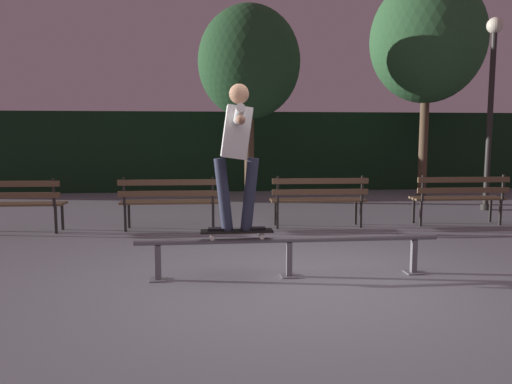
{
  "coord_description": "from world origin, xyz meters",
  "views": [
    {
      "loc": [
        -0.88,
        -5.02,
        1.55
      ],
      "look_at": [
        -0.29,
        0.99,
        0.85
      ],
      "focal_mm": 34.51,
      "sensor_mm": 36.0,
      "label": 1
    }
  ],
  "objects_px": {
    "tree_behind_benches": "(249,63)",
    "lamp_post_right": "(491,89)",
    "park_bench_leftmost": "(11,200)",
    "tree_far_right": "(427,41)",
    "skateboarder": "(237,145)",
    "park_bench_right_center": "(319,196)",
    "grind_rail": "(289,247)",
    "park_bench_left_center": "(169,198)",
    "skateboard": "(237,232)",
    "park_bench_rightmost": "(460,194)"
  },
  "relations": [
    {
      "from": "park_bench_right_center",
      "to": "tree_far_right",
      "type": "distance_m",
      "value": 6.51
    },
    {
      "from": "tree_far_right",
      "to": "skateboarder",
      "type": "bearing_deg",
      "value": -126.75
    },
    {
      "from": "park_bench_left_center",
      "to": "tree_behind_benches",
      "type": "distance_m",
      "value": 4.51
    },
    {
      "from": "park_bench_leftmost",
      "to": "tree_behind_benches",
      "type": "xyz_separation_m",
      "value": [
        4.06,
        3.29,
        2.64
      ]
    },
    {
      "from": "park_bench_leftmost",
      "to": "park_bench_left_center",
      "type": "xyz_separation_m",
      "value": [
        2.47,
        0.0,
        0.0
      ]
    },
    {
      "from": "tree_behind_benches",
      "to": "lamp_post_right",
      "type": "bearing_deg",
      "value": -19.2
    },
    {
      "from": "skateboard",
      "to": "lamp_post_right",
      "type": "relative_size",
      "value": 0.2
    },
    {
      "from": "park_bench_left_center",
      "to": "park_bench_right_center",
      "type": "height_order",
      "value": "same"
    },
    {
      "from": "park_bench_rightmost",
      "to": "tree_far_right",
      "type": "distance_m",
      "value": 5.5
    },
    {
      "from": "park_bench_leftmost",
      "to": "tree_behind_benches",
      "type": "relative_size",
      "value": 0.36
    },
    {
      "from": "grind_rail",
      "to": "park_bench_leftmost",
      "type": "relative_size",
      "value": 2.07
    },
    {
      "from": "park_bench_leftmost",
      "to": "park_bench_right_center",
      "type": "height_order",
      "value": "same"
    },
    {
      "from": "skateboarder",
      "to": "park_bench_leftmost",
      "type": "bearing_deg",
      "value": 140.39
    },
    {
      "from": "park_bench_leftmost",
      "to": "tree_far_right",
      "type": "height_order",
      "value": "tree_far_right"
    },
    {
      "from": "park_bench_right_center",
      "to": "tree_far_right",
      "type": "bearing_deg",
      "value": 48.59
    },
    {
      "from": "park_bench_left_center",
      "to": "lamp_post_right",
      "type": "height_order",
      "value": "lamp_post_right"
    },
    {
      "from": "park_bench_leftmost",
      "to": "park_bench_left_center",
      "type": "distance_m",
      "value": 2.47
    },
    {
      "from": "grind_rail",
      "to": "skateboard",
      "type": "distance_m",
      "value": 0.6
    },
    {
      "from": "skateboard",
      "to": "lamp_post_right",
      "type": "height_order",
      "value": "lamp_post_right"
    },
    {
      "from": "skateboarder",
      "to": "tree_behind_benches",
      "type": "xyz_separation_m",
      "value": [
        0.65,
        6.11,
        1.72
      ]
    },
    {
      "from": "park_bench_right_center",
      "to": "grind_rail",
      "type": "bearing_deg",
      "value": -108.99
    },
    {
      "from": "skateboard",
      "to": "park_bench_right_center",
      "type": "distance_m",
      "value": 3.22
    },
    {
      "from": "park_bench_rightmost",
      "to": "tree_far_right",
      "type": "height_order",
      "value": "tree_far_right"
    },
    {
      "from": "tree_behind_benches",
      "to": "lamp_post_right",
      "type": "height_order",
      "value": "tree_behind_benches"
    },
    {
      "from": "tree_behind_benches",
      "to": "grind_rail",
      "type": "bearing_deg",
      "value": -90.75
    },
    {
      "from": "park_bench_left_center",
      "to": "tree_far_right",
      "type": "relative_size",
      "value": 0.29
    },
    {
      "from": "grind_rail",
      "to": "park_bench_leftmost",
      "type": "height_order",
      "value": "park_bench_leftmost"
    },
    {
      "from": "skateboard",
      "to": "tree_behind_benches",
      "type": "height_order",
      "value": "tree_behind_benches"
    },
    {
      "from": "tree_behind_benches",
      "to": "lamp_post_right",
      "type": "xyz_separation_m",
      "value": [
        4.81,
        -1.67,
        -0.69
      ]
    },
    {
      "from": "skateboarder",
      "to": "park_bench_left_center",
      "type": "bearing_deg",
      "value": 108.29
    },
    {
      "from": "skateboarder",
      "to": "park_bench_leftmost",
      "type": "distance_m",
      "value": 4.52
    },
    {
      "from": "skateboarder",
      "to": "tree_far_right",
      "type": "bearing_deg",
      "value": 53.25
    },
    {
      "from": "grind_rail",
      "to": "park_bench_rightmost",
      "type": "xyz_separation_m",
      "value": [
        3.44,
        2.82,
        0.21
      ]
    },
    {
      "from": "park_bench_leftmost",
      "to": "lamp_post_right",
      "type": "xyz_separation_m",
      "value": [
        8.87,
        1.62,
        1.94
      ]
    },
    {
      "from": "grind_rail",
      "to": "park_bench_rightmost",
      "type": "bearing_deg",
      "value": 39.3
    },
    {
      "from": "skateboard",
      "to": "park_bench_right_center",
      "type": "bearing_deg",
      "value": 61.27
    },
    {
      "from": "park_bench_right_center",
      "to": "tree_behind_benches",
      "type": "xyz_separation_m",
      "value": [
        -0.89,
        3.29,
        2.64
      ]
    },
    {
      "from": "skateboarder",
      "to": "park_bench_right_center",
      "type": "relative_size",
      "value": 0.97
    },
    {
      "from": "park_bench_rightmost",
      "to": "park_bench_left_center",
      "type": "bearing_deg",
      "value": 180.0
    },
    {
      "from": "park_bench_right_center",
      "to": "park_bench_rightmost",
      "type": "distance_m",
      "value": 2.47
    },
    {
      "from": "park_bench_right_center",
      "to": "lamp_post_right",
      "type": "relative_size",
      "value": 0.41
    },
    {
      "from": "lamp_post_right",
      "to": "grind_rail",
      "type": "bearing_deg",
      "value": -137.78
    },
    {
      "from": "skateboard",
      "to": "tree_far_right",
      "type": "distance_m",
      "value": 9.36
    },
    {
      "from": "tree_far_right",
      "to": "lamp_post_right",
      "type": "bearing_deg",
      "value": -84.63
    },
    {
      "from": "park_bench_right_center",
      "to": "lamp_post_right",
      "type": "distance_m",
      "value": 4.66
    },
    {
      "from": "park_bench_right_center",
      "to": "park_bench_rightmost",
      "type": "xyz_separation_m",
      "value": [
        2.47,
        0.0,
        0.0
      ]
    },
    {
      "from": "park_bench_right_center",
      "to": "park_bench_left_center",
      "type": "bearing_deg",
      "value": 180.0
    },
    {
      "from": "tree_far_right",
      "to": "park_bench_left_center",
      "type": "bearing_deg",
      "value": -145.87
    },
    {
      "from": "park_bench_leftmost",
      "to": "tree_far_right",
      "type": "xyz_separation_m",
      "value": [
        8.63,
        4.17,
        3.38
      ]
    },
    {
      "from": "grind_rail",
      "to": "park_bench_left_center",
      "type": "xyz_separation_m",
      "value": [
        -1.5,
        2.82,
        0.21
      ]
    }
  ]
}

